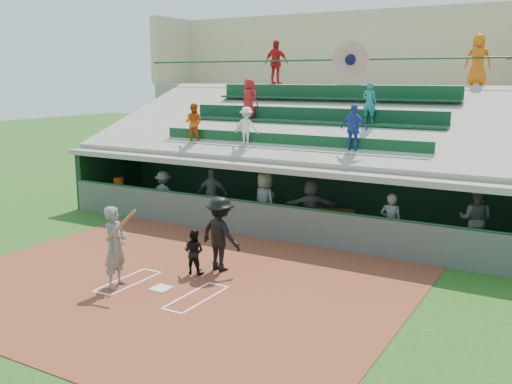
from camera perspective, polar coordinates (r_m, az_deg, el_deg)
The scene contains 21 objects.
ground at distance 13.81m, azimuth -9.46°, elevation -9.62°, with size 100.00×100.00×0.00m, color #1E4914.
dirt_slab at distance 14.17m, azimuth -8.17°, elevation -8.98°, with size 11.00×9.00×0.02m, color maroon.
home_plate at distance 13.80m, azimuth -9.47°, elevation -9.48°, with size 0.43×0.43×0.03m, color silver.
batters_box_chalk at distance 13.81m, azimuth -9.47°, elevation -9.53°, with size 2.65×1.85×0.01m.
dugout_floor at distance 19.23m, azimuth 3.38°, elevation -3.37°, with size 16.00×3.50×0.04m, color gray.
concourse_slab at distance 24.96m, azimuth 10.44°, elevation 5.20°, with size 20.00×3.00×4.60m, color gray.
grandstand at distance 22.19m, azimuth 7.80°, elevation 4.43°, with size 20.40×10.40×7.80m.
batter_at_plate at distance 13.89m, azimuth -13.88°, elevation -5.33°, with size 0.92×0.81×1.95m.
catcher at distance 14.56m, azimuth -6.25°, elevation -5.94°, with size 0.56×0.43×1.15m, color black.
home_umpire at distance 14.66m, azimuth -3.59°, elevation -4.19°, with size 1.25×0.72×1.93m, color black.
dugout_bench at distance 20.30m, azimuth 5.43°, elevation -1.96°, with size 13.46×0.40×0.40m, color #936035.
white_table at distance 22.57m, azimuth -13.33°, elevation -0.46°, with size 0.82×0.62×0.72m, color white.
water_cooler at distance 22.45m, azimuth -13.57°, elevation 0.91°, with size 0.38×0.38×0.38m, color #DF4E0D.
dugout_player_a at distance 20.51m, azimuth -9.21°, elevation -0.19°, with size 1.04×0.60×1.62m, color #525550.
dugout_player_b at distance 19.80m, azimuth -4.37°, elevation -0.21°, with size 1.06×0.44×1.81m, color #5A5C57.
dugout_player_c at distance 18.32m, azimuth 0.87°, elevation -0.97°, with size 0.93×0.61×1.91m, color #5E615B.
dugout_player_d at distance 18.14m, azimuth 5.52°, elevation -1.44°, with size 1.60×0.51×1.73m, color #555752.
dugout_player_e at distance 16.63m, azimuth 13.32°, elevation -2.97°, with size 0.61×0.40×1.68m, color #575A55.
dugout_player_f at distance 17.20m, azimuth 21.09°, elevation -2.57°, with size 0.93×0.72×1.90m, color #585B56.
concourse_staff_a at distance 25.12m, azimuth 2.04°, elevation 12.82°, with size 1.10×0.46×1.88m, color red.
concourse_staff_b at distance 22.66m, azimuth 21.32°, elevation 12.20°, with size 0.91×0.59×1.86m, color #E45C0D.
Camera 1 is at (8.29, -9.89, 4.92)m, focal length 40.00 mm.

